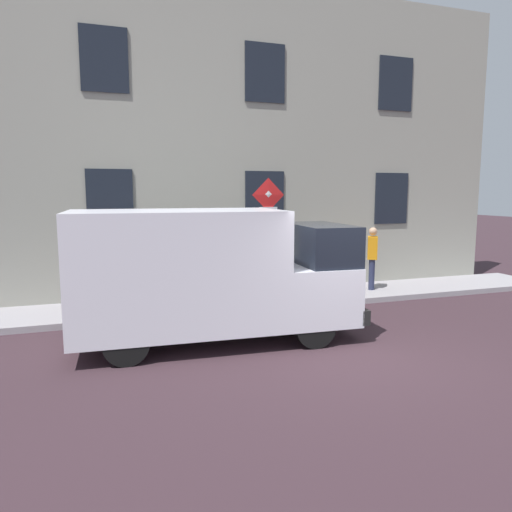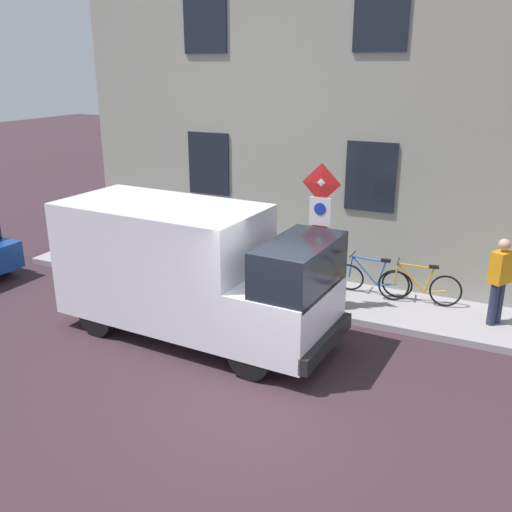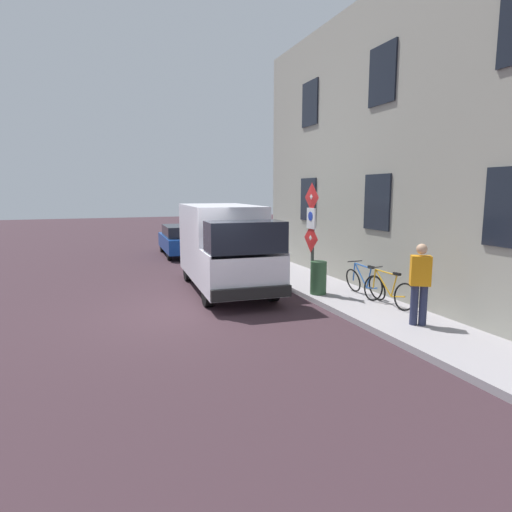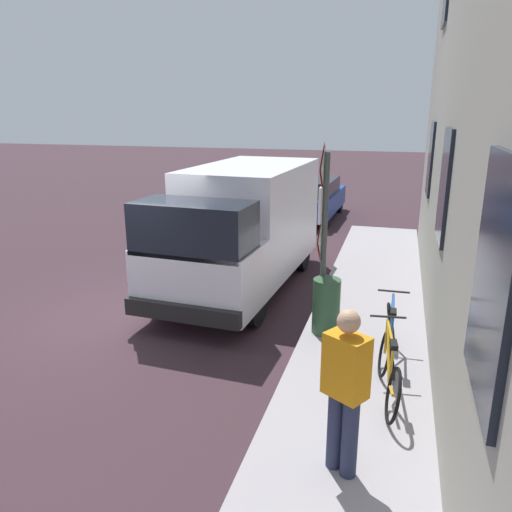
% 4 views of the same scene
% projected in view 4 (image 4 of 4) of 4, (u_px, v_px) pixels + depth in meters
% --- Properties ---
extents(ground_plane, '(80.00, 80.00, 0.00)m').
position_uv_depth(ground_plane, '(120.00, 323.00, 8.74)').
color(ground_plane, '#37252C').
extents(sidewalk_slab, '(1.93, 16.59, 0.14)m').
position_uv_depth(sidewalk_slab, '(361.00, 350.00, 7.61)').
color(sidewalk_slab, '#9A959A').
rests_on(sidewalk_slab, ground_plane).
extents(building_facade, '(0.75, 14.59, 8.21)m').
position_uv_depth(building_facade, '(489.00, 67.00, 6.12)').
color(building_facade, gray).
rests_on(building_facade, ground_plane).
extents(sign_post_stacked, '(0.15, 0.56, 2.89)m').
position_uv_depth(sign_post_stacked, '(322.00, 218.00, 7.76)').
color(sign_post_stacked, '#474C47').
rests_on(sign_post_stacked, sidewalk_slab).
extents(delivery_van, '(2.28, 5.43, 2.50)m').
position_uv_depth(delivery_van, '(242.00, 225.00, 10.16)').
color(delivery_van, white).
rests_on(delivery_van, ground_plane).
extents(parked_hatchback, '(1.88, 4.06, 1.38)m').
position_uv_depth(parked_hatchback, '(311.00, 197.00, 17.02)').
color(parked_hatchback, navy).
rests_on(parked_hatchback, ground_plane).
extents(bicycle_orange, '(0.47, 1.71, 0.89)m').
position_uv_depth(bicycle_orange, '(389.00, 369.00, 6.17)').
color(bicycle_orange, black).
rests_on(bicycle_orange, sidewalk_slab).
extents(bicycle_blue, '(0.46, 1.71, 0.89)m').
position_uv_depth(bicycle_blue, '(391.00, 336.00, 7.08)').
color(bicycle_blue, black).
rests_on(bicycle_blue, sidewalk_slab).
extents(pedestrian, '(0.48, 0.43, 1.72)m').
position_uv_depth(pedestrian, '(345.00, 387.00, 4.72)').
color(pedestrian, '#262B47').
rests_on(pedestrian, sidewalk_slab).
extents(litter_bin, '(0.44, 0.44, 0.90)m').
position_uv_depth(litter_bin, '(326.00, 306.00, 7.95)').
color(litter_bin, '#2D5133').
rests_on(litter_bin, sidewalk_slab).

